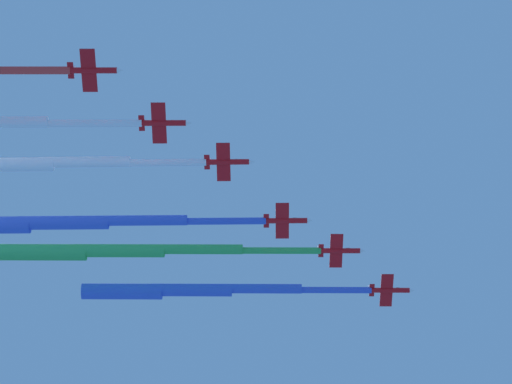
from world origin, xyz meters
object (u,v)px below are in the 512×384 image
at_px(jet_port_inner, 116,251).
at_px(jet_port_mid, 7,165).
at_px(jet_starboard_inner, 60,223).
at_px(jet_lead, 189,290).

height_order(jet_port_inner, jet_port_mid, jet_port_mid).
distance_m(jet_starboard_inner, jet_port_mid, 16.42).
xyz_separation_m(jet_port_inner, jet_starboard_inner, (15.02, -5.40, -3.27)).
relative_size(jet_lead, jet_port_mid, 1.01).
bearing_deg(jet_port_inner, jet_lead, 149.82).
height_order(jet_starboard_inner, jet_port_mid, jet_port_mid).
bearing_deg(jet_lead, jet_starboard_inner, -25.54).
distance_m(jet_port_inner, jet_port_mid, 31.96).
relative_size(jet_port_inner, jet_port_mid, 1.08).
xyz_separation_m(jet_lead, jet_starboard_inner, (32.20, -15.39, -3.07)).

